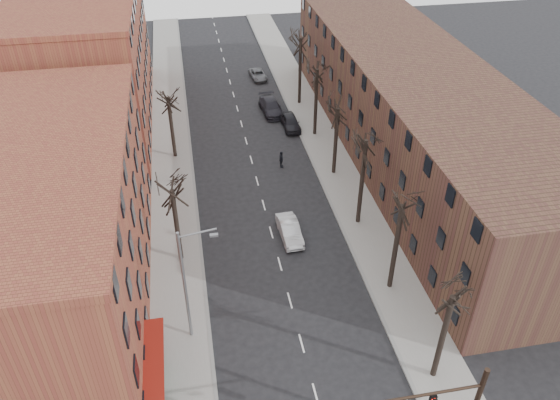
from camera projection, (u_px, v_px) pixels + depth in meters
sidewalk_left at (171, 152)px, 56.86m from camera, size 4.00×90.00×0.15m
sidewalk_right at (320, 138)px, 59.24m from camera, size 4.00×90.00×0.15m
building_left_near at (46, 236)px, 36.23m from camera, size 12.00×26.00×12.00m
building_left_far at (87, 61)px, 58.84m from camera, size 12.00×28.00×14.00m
building_right at (414, 111)px, 53.56m from camera, size 12.00×50.00×10.00m
awning_left at (159, 391)px, 33.51m from camera, size 1.20×7.00×0.15m
hedge at (156, 399)px, 32.31m from camera, size 0.80×6.00×1.00m
tree_right_a at (433, 375)px, 34.43m from camera, size 5.20×5.20×10.00m
tree_right_b at (389, 287)px, 40.83m from camera, size 5.20×5.20×10.80m
tree_right_c at (358, 222)px, 47.23m from camera, size 5.20×5.20×11.60m
tree_right_d at (333, 173)px, 53.63m from camera, size 5.20×5.20×10.00m
tree_right_e at (315, 135)px, 60.02m from camera, size 5.20×5.20×10.80m
tree_right_f at (299, 103)px, 66.42m from camera, size 5.20×5.20×11.60m
tree_left_a at (181, 259)px, 43.37m from camera, size 5.20×5.20×9.50m
tree_left_b at (176, 157)px, 56.17m from camera, size 5.20×5.20×9.50m
streetlight at (187, 282)px, 34.14m from camera, size 2.45×0.22×9.03m
silver_sedan at (290, 230)px, 45.19m from camera, size 1.72×4.42×1.44m
parked_car_near at (291, 122)px, 60.81m from camera, size 1.82×4.38×1.48m
parked_car_mid at (271, 107)px, 63.93m from camera, size 2.59×5.51×1.55m
parked_car_far at (258, 75)px, 72.21m from camera, size 2.27×4.20×1.12m
pedestrian_crossing at (281, 159)px, 54.05m from camera, size 0.44×1.04×1.77m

